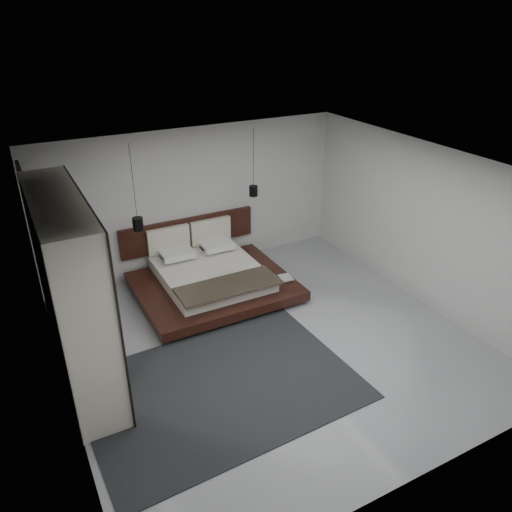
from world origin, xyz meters
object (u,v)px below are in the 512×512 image
pendant_right (253,191)px  rug (221,386)px  wardrobe (72,293)px  pendant_left (138,224)px  lattice_screen (36,246)px  bed (210,277)px

pendant_right → rug: (-2.04, -2.93, -1.63)m
wardrobe → pendant_left: bearing=51.7°
pendant_right → lattice_screen: bearing=178.3°
pendant_right → wardrobe: size_ratio=0.46×
lattice_screen → pendant_left: bearing=-4.0°
wardrobe → pendant_right: bearing=25.9°
pendant_left → pendant_right: (2.24, 0.00, 0.23)m
lattice_screen → rug: size_ratio=0.71×
lattice_screen → pendant_right: 3.90m
bed → rug: (-0.92, -2.51, -0.28)m
lattice_screen → pendant_right: pendant_right is taller
lattice_screen → rug: 3.79m
pendant_right → wardrobe: (-3.63, -1.76, -0.30)m
lattice_screen → pendant_right: (3.89, -0.12, 0.34)m
bed → wardrobe: 3.04m
wardrobe → rug: wardrobe is taller
lattice_screen → wardrobe: size_ratio=0.95×
wardrobe → rug: (1.59, -1.17, -1.34)m
lattice_screen → wardrobe: bearing=-82.4°
bed → pendant_right: pendant_right is taller
rug → bed: bearing=69.8°
pendant_right → wardrobe: pendant_right is taller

